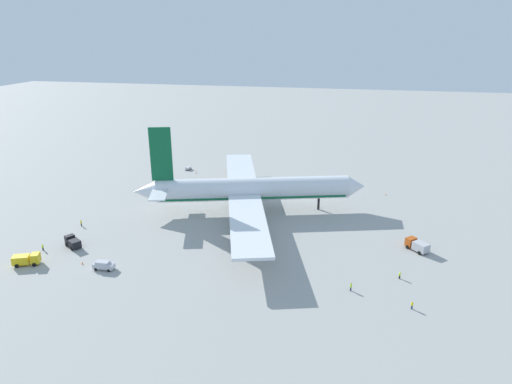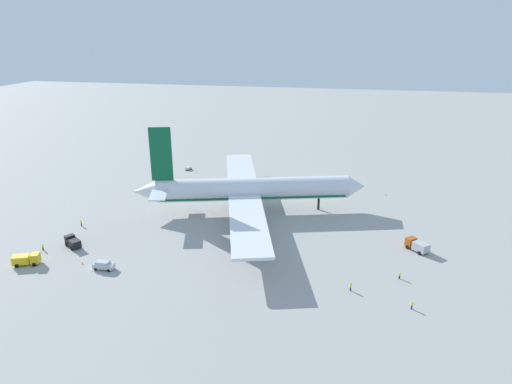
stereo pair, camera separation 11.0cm
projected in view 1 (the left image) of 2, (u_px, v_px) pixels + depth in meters
name	position (u px, v px, depth m)	size (l,w,h in m)	color
ground_plane	(253.00, 211.00, 132.10)	(600.00, 600.00, 0.00)	#9E9E99
airliner	(249.00, 190.00, 129.77)	(66.06, 80.30, 25.36)	silver
service_truck_0	(26.00, 259.00, 101.58)	(6.16, 4.18, 2.60)	yellow
service_truck_1	(73.00, 242.00, 109.99)	(5.21, 4.49, 2.56)	black
service_truck_2	(417.00, 245.00, 108.12)	(5.66, 5.81, 2.57)	#BF4C14
service_van	(104.00, 265.00, 99.77)	(4.69, 2.15, 1.97)	silver
baggage_cart_0	(188.00, 168.00, 170.94)	(2.00, 3.37, 1.18)	#595B60
ground_worker_0	(43.00, 247.00, 108.45)	(0.54, 0.54, 1.61)	black
ground_worker_1	(81.00, 223.00, 121.81)	(0.54, 0.54, 1.75)	#3F3F47
ground_worker_2	(412.00, 305.00, 85.61)	(0.57, 0.57, 1.63)	navy
ground_worker_3	(400.00, 275.00, 96.09)	(0.53, 0.53, 1.60)	black
ground_worker_4	(351.00, 287.00, 91.58)	(0.56, 0.56, 1.76)	navy
traffic_cone_0	(386.00, 194.00, 144.82)	(0.36, 0.36, 0.55)	orange
traffic_cone_1	(82.00, 263.00, 102.18)	(0.36, 0.36, 0.55)	orange
traffic_cone_2	(196.00, 172.00, 167.12)	(0.36, 0.36, 0.55)	orange
traffic_cone_3	(172.00, 180.00, 159.02)	(0.36, 0.36, 0.55)	orange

